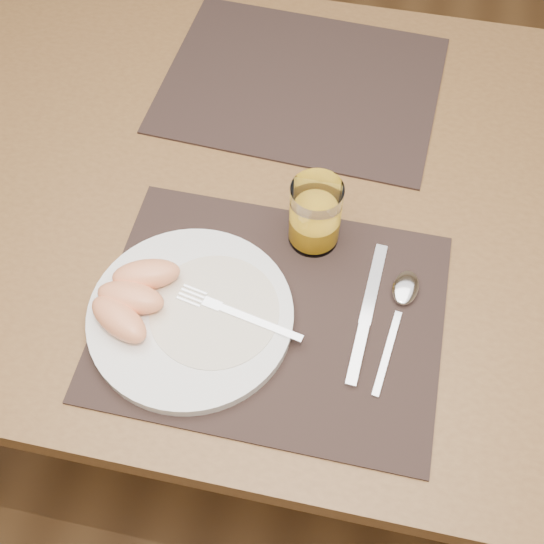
{
  "coord_description": "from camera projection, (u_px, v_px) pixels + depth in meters",
  "views": [
    {
      "loc": [
        0.11,
        -0.64,
        1.55
      ],
      "look_at": [
        0.01,
        -0.16,
        0.77
      ],
      "focal_mm": 45.0,
      "sensor_mm": 36.0,
      "label": 1
    }
  ],
  "objects": [
    {
      "name": "table",
      "position": [
        285.0,
        220.0,
        1.09
      ],
      "size": [
        1.4,
        0.9,
        0.75
      ],
      "color": "brown",
      "rests_on": "ground"
    },
    {
      "name": "juice_glass",
      "position": [
        315.0,
        217.0,
        0.93
      ],
      "size": [
        0.07,
        0.07,
        0.11
      ],
      "color": "white",
      "rests_on": "placemat_near"
    },
    {
      "name": "placemat_far",
      "position": [
        301.0,
        84.0,
        1.14
      ],
      "size": [
        0.47,
        0.37,
        0.0
      ],
      "primitive_type": "cube",
      "rotation": [
        0.0,
        0.0,
        -0.05
      ],
      "color": "#2E211D",
      "rests_on": "table"
    },
    {
      "name": "spoon",
      "position": [
        403.0,
        297.0,
        0.91
      ],
      "size": [
        0.05,
        0.19,
        0.01
      ],
      "color": "silver",
      "rests_on": "placemat_near"
    },
    {
      "name": "plate",
      "position": [
        191.0,
        316.0,
        0.89
      ],
      "size": [
        0.27,
        0.27,
        0.02
      ],
      "primitive_type": "cylinder",
      "color": "white",
      "rests_on": "placemat_near"
    },
    {
      "name": "ground",
      "position": [
        281.0,
        383.0,
        1.66
      ],
      "size": [
        5.0,
        5.0,
        0.0
      ],
      "primitive_type": "plane",
      "color": "brown",
      "rests_on": "ground"
    },
    {
      "name": "plate_dressing",
      "position": [
        214.0,
        310.0,
        0.89
      ],
      "size": [
        0.17,
        0.17,
        0.0
      ],
      "color": "white",
      "rests_on": "plate"
    },
    {
      "name": "knife",
      "position": [
        364.0,
        324.0,
        0.89
      ],
      "size": [
        0.03,
        0.22,
        0.01
      ],
      "color": "silver",
      "rests_on": "placemat_near"
    },
    {
      "name": "grapefruit_wedges",
      "position": [
        132.0,
        297.0,
        0.88
      ],
      "size": [
        0.11,
        0.15,
        0.04
      ],
      "color": "#FC9E66",
      "rests_on": "plate"
    },
    {
      "name": "placemat_near",
      "position": [
        271.0,
        315.0,
        0.9
      ],
      "size": [
        0.45,
        0.35,
        0.0
      ],
      "primitive_type": "cube",
      "rotation": [
        0.0,
        0.0,
        -0.0
      ],
      "color": "#2E211D",
      "rests_on": "table"
    },
    {
      "name": "fork",
      "position": [
        229.0,
        311.0,
        0.88
      ],
      "size": [
        0.17,
        0.05,
        0.0
      ],
      "color": "silver",
      "rests_on": "plate"
    }
  ]
}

